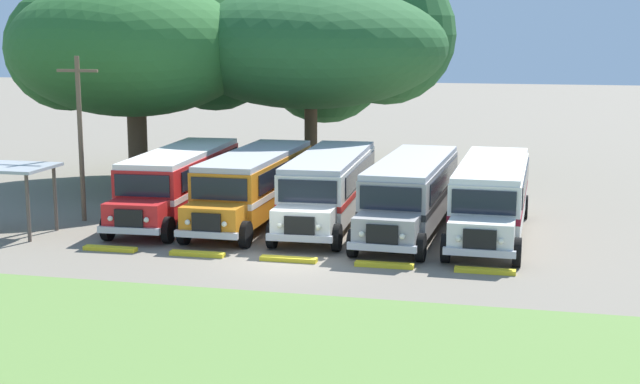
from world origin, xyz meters
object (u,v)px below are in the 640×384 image
at_px(parked_bus_slot_2, 329,185).
at_px(parked_bus_slot_4, 491,194).
at_px(broad_shade_tree, 314,46).
at_px(secondary_tree, 140,42).
at_px(waiting_shelter, 5,172).
at_px(parked_bus_slot_1, 254,183).
at_px(parked_bus_slot_0, 180,180).
at_px(utility_pole, 80,134).
at_px(parked_bus_slot_3, 411,191).

distance_m(parked_bus_slot_2, parked_bus_slot_4, 6.71).
relative_size(broad_shade_tree, secondary_tree, 1.14).
relative_size(secondary_tree, waiting_shelter, 3.91).
distance_m(parked_bus_slot_1, parked_bus_slot_4, 9.84).
relative_size(parked_bus_slot_0, parked_bus_slot_1, 1.00).
height_order(secondary_tree, utility_pole, secondary_tree).
bearing_deg(waiting_shelter, utility_pole, 60.44).
distance_m(parked_bus_slot_2, parked_bus_slot_3, 3.59).
bearing_deg(secondary_tree, parked_bus_slot_3, -29.61).
bearing_deg(waiting_shelter, broad_shade_tree, 64.93).
xyz_separation_m(parked_bus_slot_3, utility_pole, (-13.58, -1.37, 2.09)).
relative_size(broad_shade_tree, waiting_shelter, 4.46).
bearing_deg(broad_shade_tree, parked_bus_slot_0, -102.93).
height_order(parked_bus_slot_2, waiting_shelter, parked_bus_slot_2).
distance_m(parked_bus_slot_1, parked_bus_slot_3, 6.69).
bearing_deg(broad_shade_tree, parked_bus_slot_4, -51.74).
xyz_separation_m(parked_bus_slot_2, waiting_shelter, (-11.75, -5.05, 0.87)).
bearing_deg(waiting_shelter, secondary_tree, 90.45).
distance_m(secondary_tree, waiting_shelter, 13.92).
height_order(parked_bus_slot_0, secondary_tree, secondary_tree).
distance_m(utility_pole, waiting_shelter, 3.62).
bearing_deg(parked_bus_slot_4, parked_bus_slot_1, -91.46).
bearing_deg(parked_bus_slot_1, parked_bus_slot_3, 86.12).
bearing_deg(secondary_tree, utility_pole, -79.99).
height_order(parked_bus_slot_3, parked_bus_slot_4, same).
bearing_deg(utility_pole, parked_bus_slot_1, 15.07).
bearing_deg(secondary_tree, parked_bus_slot_4, -25.16).
distance_m(parked_bus_slot_0, broad_shade_tree, 14.01).
distance_m(parked_bus_slot_0, parked_bus_slot_3, 10.02).
bearing_deg(parked_bus_slot_4, parked_bus_slot_2, -94.71).
bearing_deg(parked_bus_slot_0, utility_pole, -65.33).
relative_size(parked_bus_slot_4, secondary_tree, 0.77).
xyz_separation_m(secondary_tree, utility_pole, (1.78, -10.10, -3.59)).
height_order(parked_bus_slot_0, parked_bus_slot_2, same).
bearing_deg(utility_pole, waiting_shelter, -119.56).
bearing_deg(parked_bus_slot_2, broad_shade_tree, -165.80).
relative_size(parked_bus_slot_1, parked_bus_slot_2, 1.00).
bearing_deg(waiting_shelter, parked_bus_slot_1, 29.30).
xyz_separation_m(parked_bus_slot_1, waiting_shelter, (-8.59, -4.82, 0.87)).
relative_size(parked_bus_slot_1, broad_shade_tree, 0.68).
xyz_separation_m(parked_bus_slot_4, waiting_shelter, (-18.42, -4.36, 0.87)).
relative_size(parked_bus_slot_1, parked_bus_slot_3, 1.00).
bearing_deg(secondary_tree, parked_bus_slot_1, -43.46).
bearing_deg(utility_pole, parked_bus_slot_4, 4.77).
xyz_separation_m(parked_bus_slot_0, parked_bus_slot_1, (3.34, -0.00, 0.00)).
distance_m(parked_bus_slot_1, parked_bus_slot_2, 3.17).
bearing_deg(parked_bus_slot_2, parked_bus_slot_4, 81.96).
bearing_deg(broad_shade_tree, utility_pole, -114.11).
distance_m(broad_shade_tree, secondary_tree, 9.31).
relative_size(parked_bus_slot_2, waiting_shelter, 3.02).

